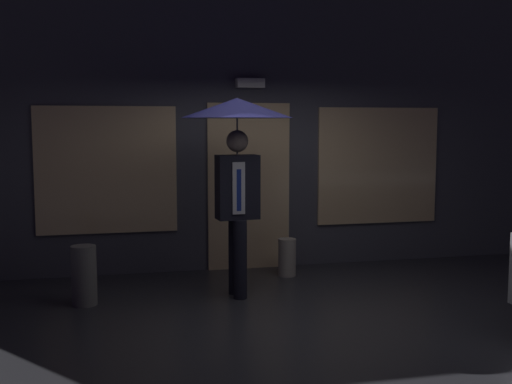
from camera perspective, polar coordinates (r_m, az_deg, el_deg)
ground_plane at (r=6.50m, az=3.59°, el=-11.10°), size 18.00×18.00×0.00m
building_facade at (r=8.48m, az=-0.89°, el=6.03°), size 9.34×0.48×3.85m
person_with_umbrella at (r=6.93m, az=-1.71°, el=5.09°), size 1.23×1.23×2.21m
sidewalk_bollard at (r=8.07m, az=2.83°, el=-5.92°), size 0.23×0.23×0.48m
sidewalk_bollard_2 at (r=7.02m, az=-15.28°, el=-7.29°), size 0.27×0.27×0.64m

